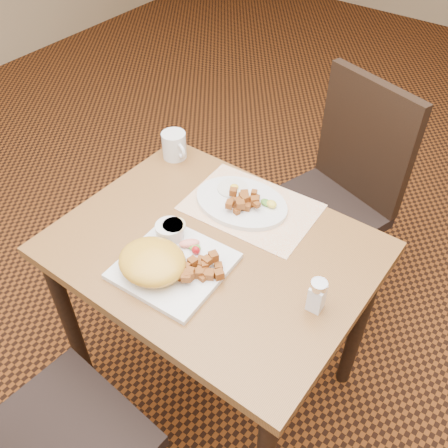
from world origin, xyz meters
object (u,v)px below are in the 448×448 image
Objects in this scene: chair_far at (337,189)px; plate_square at (174,266)px; plate_oval at (241,202)px; coffee_mug at (174,145)px; table at (214,270)px; salt_shaker at (317,295)px.

chair_far is 3.46× the size of plate_square.
plate_oval is 0.35m from coffee_mug.
table is at bearing 75.95° from plate_square.
chair_far is 8.55× the size of coffee_mug.
salt_shaker is at bearing -3.24° from table.
chair_far is at bearing 83.70° from table.
plate_square is at bearing -104.05° from table.
coffee_mug is (-0.72, 0.29, -0.00)m from salt_shaker.
chair_far is 0.87m from plate_square.
chair_far is 0.68m from coffee_mug.
plate_square is 0.92× the size of plate_oval.
table is 0.38m from salt_shaker.
plate_oval is 3.05× the size of salt_shaker.
chair_far is 0.81m from salt_shaker.
table is 0.23m from plate_oval.
plate_square is at bearing 99.83° from chair_far.
plate_square is 2.47× the size of coffee_mug.
plate_oval is (-0.11, -0.50, 0.22)m from chair_far.
table is at bearing 176.76° from salt_shaker.
table is 7.94× the size of coffee_mug.
chair_far is 9.70× the size of salt_shaker.
salt_shaker is at bearing -21.63° from coffee_mug.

